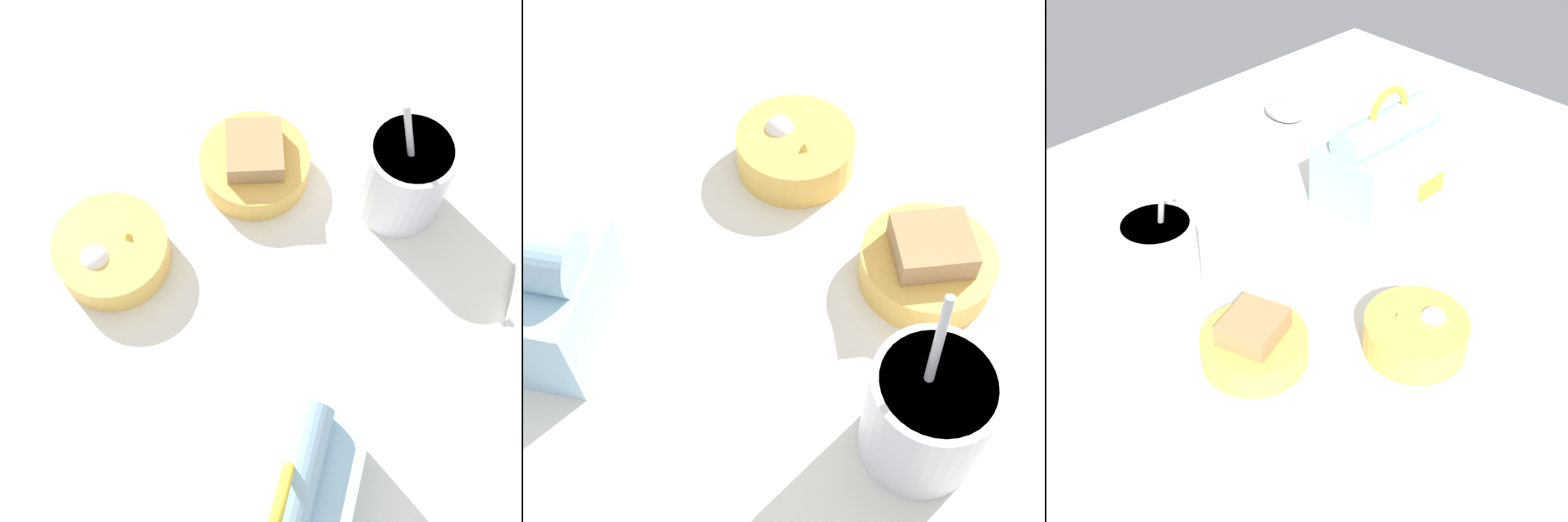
{
  "view_description": "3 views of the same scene",
  "coord_description": "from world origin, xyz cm",
  "views": [
    {
      "loc": [
        28.3,
        6.42,
        75.54
      ],
      "look_at": [
        -0.72,
        -1.48,
        7.0
      ],
      "focal_mm": 50.0,
      "sensor_mm": 36.0,
      "label": 1
    },
    {
      "loc": [
        -7.92,
        34.9,
        58.85
      ],
      "look_at": [
        -0.72,
        -1.48,
        7.0
      ],
      "focal_mm": 50.0,
      "sensor_mm": 36.0,
      "label": 2
    },
    {
      "loc": [
        -50.32,
        -51.88,
        64.29
      ],
      "look_at": [
        -0.72,
        -1.48,
        7.0
      ],
      "focal_mm": 50.0,
      "sensor_mm": 36.0,
      "label": 3
    }
  ],
  "objects": [
    {
      "name": "desk_surface",
      "position": [
        0.0,
        0.0,
        1.0
      ],
      "size": [
        140.0,
        110.0,
        2.0
      ],
      "color": "silver",
      "rests_on": "ground"
    },
    {
      "name": "soup_cup",
      "position": [
        -14.08,
        10.89,
        7.87
      ],
      "size": [
        9.47,
        9.47,
        18.81
      ],
      "color": "silver",
      "rests_on": "desk_surface"
    },
    {
      "name": "bento_bowl_sandwich",
      "position": [
        -13.39,
        -5.66,
        4.4
      ],
      "size": [
        12.5,
        12.5,
        6.43
      ],
      "color": "#EAB24C",
      "rests_on": "desk_surface"
    },
    {
      "name": "bento_bowl_snacks",
      "position": [
        1.25,
        -17.5,
        4.34
      ],
      "size": [
        12.29,
        12.29,
        5.45
      ],
      "color": "#EAB24C",
      "rests_on": "desk_surface"
    },
    {
      "name": "lunch_bag",
      "position": [
        23.35,
        6.4,
        8.29
      ],
      "size": [
        19.63,
        12.54,
        17.74
      ],
      "color": "#9EC6DB",
      "rests_on": "desk_surface"
    }
  ]
}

